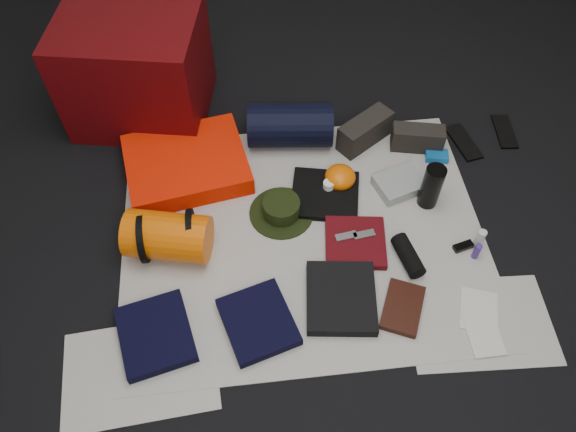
{
  "coord_description": "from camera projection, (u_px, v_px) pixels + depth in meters",
  "views": [
    {
      "loc": [
        -0.23,
        -1.39,
        2.08
      ],
      "look_at": [
        -0.06,
        0.04,
        0.1
      ],
      "focal_mm": 35.0,
      "sensor_mm": 36.0,
      "label": 1
    }
  ],
  "objects": [
    {
      "name": "floor",
      "position": [
        303.0,
        236.0,
        2.52
      ],
      "size": [
        4.5,
        4.5,
        0.02
      ],
      "primitive_type": "cube",
      "color": "black",
      "rests_on": "ground"
    },
    {
      "name": "newspaper_mat",
      "position": [
        303.0,
        235.0,
        2.51
      ],
      "size": [
        1.6,
        1.3,
        0.01
      ],
      "primitive_type": "cube",
      "color": "silver",
      "rests_on": "floor"
    },
    {
      "name": "newspaper_sheet_front_left",
      "position": [
        140.0,
        371.0,
        2.14
      ],
      "size": [
        0.61,
        0.44,
        0.0
      ],
      "primitive_type": "cube",
      "rotation": [
        0.0,
        0.0,
        0.07
      ],
      "color": "silver",
      "rests_on": "floor"
    },
    {
      "name": "newspaper_sheet_front_right",
      "position": [
        479.0,
        322.0,
        2.26
      ],
      "size": [
        0.6,
        0.43,
        0.0
      ],
      "primitive_type": "cube",
      "rotation": [
        0.0,
        0.0,
        -0.05
      ],
      "color": "silver",
      "rests_on": "floor"
    },
    {
      "name": "red_cabinet",
      "position": [
        136.0,
        69.0,
        2.76
      ],
      "size": [
        0.75,
        0.66,
        0.55
      ],
      "primitive_type": "cube",
      "rotation": [
        0.0,
        0.0,
        -0.19
      ],
      "color": "#500508",
      "rests_on": "floor"
    },
    {
      "name": "sleeping_pad",
      "position": [
        187.0,
        164.0,
        2.68
      ],
      "size": [
        0.63,
        0.55,
        0.1
      ],
      "primitive_type": "cube",
      "rotation": [
        0.0,
        0.0,
        0.17
      ],
      "color": "#F81E02",
      "rests_on": "newspaper_mat"
    },
    {
      "name": "stuff_sack",
      "position": [
        168.0,
        236.0,
        2.37
      ],
      "size": [
        0.39,
        0.28,
        0.21
      ],
      "primitive_type": "cylinder",
      "rotation": [
        0.0,
        1.57,
        -0.23
      ],
      "color": "#DE5803",
      "rests_on": "newspaper_mat"
    },
    {
      "name": "sack_strap_left",
      "position": [
        144.0,
        238.0,
        2.36
      ],
      "size": [
        0.02,
        0.22,
        0.22
      ],
      "primitive_type": "cylinder",
      "rotation": [
        0.0,
        1.57,
        0.0
      ],
      "color": "black",
      "rests_on": "newspaper_mat"
    },
    {
      "name": "sack_strap_right",
      "position": [
        192.0,
        233.0,
        2.38
      ],
      "size": [
        0.03,
        0.22,
        0.22
      ],
      "primitive_type": "cylinder",
      "rotation": [
        0.0,
        1.57,
        0.0
      ],
      "color": "black",
      "rests_on": "newspaper_mat"
    },
    {
      "name": "navy_duffel",
      "position": [
        290.0,
        125.0,
        2.75
      ],
      "size": [
        0.43,
        0.26,
        0.22
      ],
      "primitive_type": "cylinder",
      "rotation": [
        0.0,
        1.57,
        -0.1
      ],
      "color": "black",
      "rests_on": "newspaper_mat"
    },
    {
      "name": "boonie_brim",
      "position": [
        281.0,
        213.0,
        2.57
      ],
      "size": [
        0.33,
        0.33,
        0.01
      ],
      "primitive_type": "cylinder",
      "rotation": [
        0.0,
        0.0,
        -0.1
      ],
      "color": "black",
      "rests_on": "newspaper_mat"
    },
    {
      "name": "boonie_crown",
      "position": [
        281.0,
        207.0,
        2.54
      ],
      "size": [
        0.17,
        0.17,
        0.07
      ],
      "primitive_type": "cylinder",
      "color": "black",
      "rests_on": "boonie_brim"
    },
    {
      "name": "hiking_boot_left",
      "position": [
        365.0,
        131.0,
        2.78
      ],
      "size": [
        0.3,
        0.25,
        0.14
      ],
      "primitive_type": "cube",
      "rotation": [
        0.0,
        0.0,
        0.6
      ],
      "color": "black",
      "rests_on": "newspaper_mat"
    },
    {
      "name": "hiking_boot_right",
      "position": [
        417.0,
        138.0,
        2.76
      ],
      "size": [
        0.27,
        0.15,
        0.13
      ],
      "primitive_type": "cube",
      "rotation": [
        0.0,
        0.0,
        -0.21
      ],
      "color": "black",
      "rests_on": "newspaper_mat"
    },
    {
      "name": "flip_flop_left",
      "position": [
        464.0,
        142.0,
        2.83
      ],
      "size": [
        0.14,
        0.26,
        0.01
      ],
      "primitive_type": "cube",
      "rotation": [
        0.0,
        0.0,
        0.2
      ],
      "color": "black",
      "rests_on": "floor"
    },
    {
      "name": "flip_flop_right",
      "position": [
        505.0,
        131.0,
        2.88
      ],
      "size": [
        0.11,
        0.24,
        0.01
      ],
      "primitive_type": "cube",
      "rotation": [
        0.0,
        0.0,
        -0.1
      ],
      "color": "black",
      "rests_on": "floor"
    },
    {
      "name": "trousers_navy_a",
      "position": [
        156.0,
        335.0,
        2.2
      ],
      "size": [
        0.33,
        0.36,
        0.05
      ],
      "primitive_type": "cube",
      "rotation": [
        0.0,
        0.0,
        0.23
      ],
      "color": "black",
      "rests_on": "newspaper_mat"
    },
    {
      "name": "trousers_navy_b",
      "position": [
        258.0,
        322.0,
        2.23
      ],
      "size": [
        0.33,
        0.36,
        0.05
      ],
      "primitive_type": "cube",
      "rotation": [
        0.0,
        0.0,
        0.28
      ],
      "color": "black",
      "rests_on": "newspaper_mat"
    },
    {
      "name": "trousers_charcoal",
      "position": [
        341.0,
        298.0,
        2.29
      ],
      "size": [
        0.32,
        0.35,
        0.05
      ],
      "primitive_type": "cube",
      "rotation": [
        0.0,
        0.0,
        -0.13
      ],
      "color": "black",
      "rests_on": "newspaper_mat"
    },
    {
      "name": "black_tshirt",
      "position": [
        325.0,
        195.0,
        2.62
      ],
      "size": [
        0.36,
        0.35,
        0.03
      ],
      "primitive_type": "cube",
      "rotation": [
        0.0,
        0.0,
        -0.21
      ],
      "color": "black",
      "rests_on": "newspaper_mat"
    },
    {
      "name": "red_shirt",
      "position": [
        355.0,
        242.0,
        2.46
      ],
      "size": [
        0.29,
        0.29,
        0.03
      ],
      "primitive_type": "cube",
      "rotation": [
        0.0,
        0.0,
        -0.14
      ],
      "color": "#50080E",
      "rests_on": "newspaper_mat"
    },
    {
      "name": "orange_stuff_sack",
      "position": [
        340.0,
        177.0,
        2.64
      ],
      "size": [
        0.18,
        0.18,
        0.1
      ],
      "primitive_type": "ellipsoid",
      "rotation": [
        0.0,
        0.0,
        0.27
      ],
      "color": "#DE5803",
      "rests_on": "newspaper_mat"
    },
    {
      "name": "first_aid_pouch",
      "position": [
        400.0,
        184.0,
        2.64
      ],
      "size": [
        0.26,
        0.22,
        0.05
      ],
      "primitive_type": "cube",
      "rotation": [
        0.0,
        0.0,
        0.31
      ],
      "color": "gray",
      "rests_on": "newspaper_mat"
    },
    {
      "name": "water_bottle",
      "position": [
        431.0,
        186.0,
        2.52
      ],
      "size": [
        0.11,
        0.11,
        0.23
      ],
      "primitive_type": "cylinder",
      "rotation": [
        0.0,
        0.0,
        -0.17
      ],
      "color": "black",
      "rests_on": "newspaper_mat"
    },
    {
      "name": "speaker",
      "position": [
        408.0,
        256.0,
        2.39
      ],
      "size": [
        0.12,
        0.21,
        0.08
      ],
      "primitive_type": "cylinder",
      "rotation": [
        1.57,
        0.0,
        0.22
      ],
      "color": "black",
      "rests_on": "newspaper_mat"
    },
    {
      "name": "compact_camera",
      "position": [
        425.0,
        184.0,
        2.65
      ],
      "size": [
        0.11,
        0.07,
        0.04
      ],
      "primitive_type": "cube",
      "rotation": [
        0.0,
        0.0,
        -0.11
      ],
      "color": "#B9BABF",
      "rests_on": "newspaper_mat"
    },
    {
      "name": "cyan_case",
      "position": [
        437.0,
        156.0,
        2.76
      ],
      "size": [
        0.12,
        0.09,
        0.03
      ],
      "primitive_type": "cube",
      "rotation": [
        0.0,
        0.0,
        -0.2
      ],
      "color": "#10589D",
      "rests_on": "newspaper_mat"
    },
    {
      "name": "toiletry_purple",
      "position": [
        477.0,
        251.0,
        2.4
      ],
      "size": [
        0.04,
        0.04,
        0.09
      ],
      "primitive_type": "cylinder",
      "rotation": [
        0.0,
        0.0,
        -0.39
      ],
      "color": "#402780",
      "rests_on": "newspaper_mat"
    },
    {
      "name": "toiletry_clear",
      "position": [
        480.0,
        239.0,
        2.43
      ],
      "size": [
        0.04,
        0.04,
        0.11
      ],
      "primitive_type": "cylinder",
      "rotation": [
        0.0,
        0.0,
        0.19
      ],
      "color": "silver",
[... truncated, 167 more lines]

